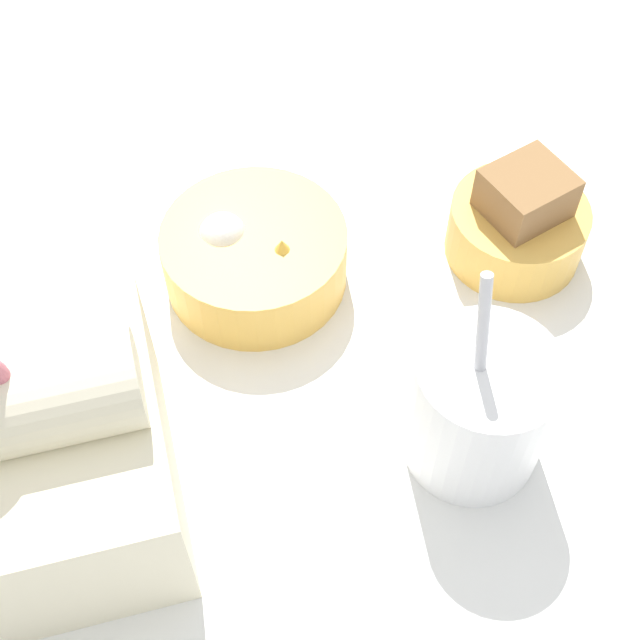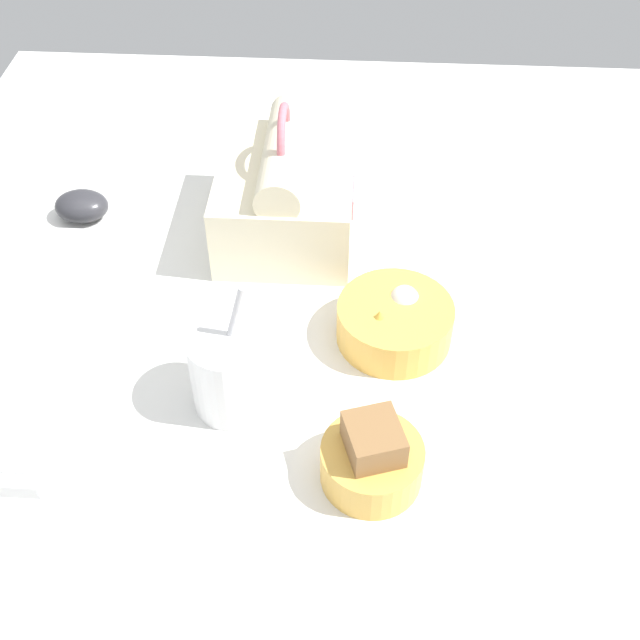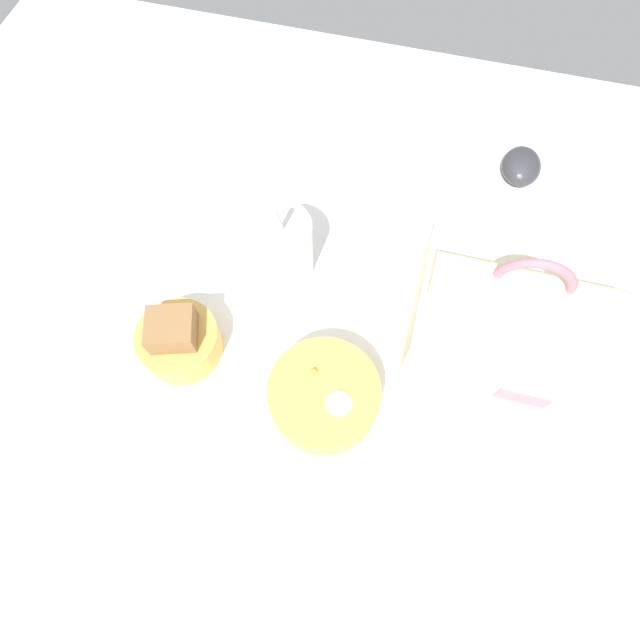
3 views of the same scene
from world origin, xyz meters
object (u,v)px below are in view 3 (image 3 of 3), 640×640
at_px(keyboard, 363,140).
at_px(lunch_bag, 507,316).
at_px(bento_bowl_snacks, 324,395).
at_px(soup_cup, 280,247).
at_px(computer_mouse, 521,166).
at_px(bento_bowl_sandwich, 178,340).

bearing_deg(keyboard, lunch_bag, -49.96).
bearing_deg(bento_bowl_snacks, soup_cup, 121.12).
distance_m(lunch_bag, computer_mouse, 0.28).
relative_size(lunch_bag, computer_mouse, 3.00).
xyz_separation_m(lunch_bag, bento_bowl_sandwich, (-0.38, -0.12, -0.03)).
bearing_deg(bento_bowl_sandwich, computer_mouse, 45.24).
bearing_deg(bento_bowl_sandwich, soup_cup, 59.04).
bearing_deg(soup_cup, bento_bowl_sandwich, -120.96).
bearing_deg(bento_bowl_snacks, lunch_bag, 36.25).
height_order(keyboard, soup_cup, soup_cup).
bearing_deg(keyboard, soup_cup, -103.85).
height_order(keyboard, bento_bowl_sandwich, bento_bowl_sandwich).
bearing_deg(bento_bowl_sandwich, bento_bowl_snacks, -6.74).
relative_size(bento_bowl_snacks, computer_mouse, 1.84).
xyz_separation_m(keyboard, computer_mouse, (0.24, 0.00, 0.01)).
bearing_deg(bento_bowl_snacks, keyboard, 95.82).
height_order(bento_bowl_snacks, computer_mouse, bento_bowl_snacks).
distance_m(bento_bowl_sandwich, bento_bowl_snacks, 0.19).
height_order(soup_cup, bento_bowl_sandwich, soup_cup).
xyz_separation_m(lunch_bag, bento_bowl_snacks, (-0.19, -0.14, -0.04)).
distance_m(keyboard, soup_cup, 0.26).
distance_m(keyboard, computer_mouse, 0.24).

